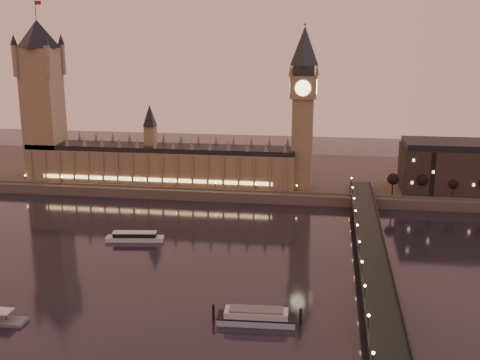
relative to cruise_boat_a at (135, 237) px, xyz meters
name	(u,v)px	position (x,y,z in m)	size (l,w,h in m)	color
ground	(173,260)	(26.24, -23.35, -2.08)	(700.00, 700.00, 0.00)	black
far_embankment	(271,175)	(56.24, 141.65, 0.92)	(560.00, 130.00, 6.00)	#423D35
palace_of_westminster	(160,159)	(-13.89, 97.64, 19.63)	(180.00, 26.62, 52.00)	brown
victoria_tower	(42,91)	(-93.76, 97.65, 63.71)	(31.68, 31.68, 118.00)	brown
big_ben	(303,98)	(80.23, 97.63, 61.87)	(17.68, 17.68, 104.00)	brown
westminster_bridge	(371,260)	(117.85, -23.35, 3.44)	(13.20, 260.00, 15.30)	black
bare_tree_0	(396,181)	(138.45, 85.65, 13.45)	(6.27, 6.27, 12.76)	black
bare_tree_1	(424,182)	(155.30, 85.65, 13.45)	(6.27, 6.27, 12.76)	black
bare_tree_2	(453,183)	(172.14, 85.65, 13.45)	(6.27, 6.27, 12.76)	black
cruise_boat_a	(135,237)	(0.00, 0.00, 0.00)	(30.10, 10.24, 4.72)	silver
moored_barge	(256,317)	(72.90, -79.68, 0.51)	(33.38, 9.55, 6.13)	#97AFC1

